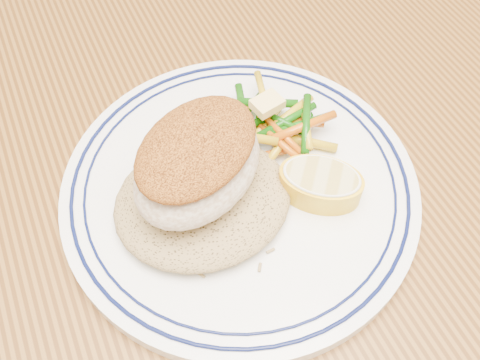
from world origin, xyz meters
name	(u,v)px	position (x,y,z in m)	size (l,w,h in m)	color
dining_table	(272,208)	(0.00, 0.00, 0.65)	(1.50, 0.90, 0.75)	#543010
plate	(240,187)	(-0.05, -0.03, 0.76)	(0.30, 0.30, 0.02)	white
rice_pilaf	(203,198)	(-0.09, -0.04, 0.78)	(0.14, 0.13, 0.03)	#957A4A
fish_fillet	(198,162)	(-0.08, -0.03, 0.81)	(0.14, 0.13, 0.06)	beige
vegetable_pile	(272,126)	(0.00, 0.01, 0.78)	(0.12, 0.10, 0.03)	#12510A
butter_pat	(267,104)	(0.00, 0.02, 0.80)	(0.02, 0.02, 0.01)	#FFE07C
lemon_wedge	(320,183)	(0.00, -0.06, 0.78)	(0.09, 0.09, 0.03)	yellow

